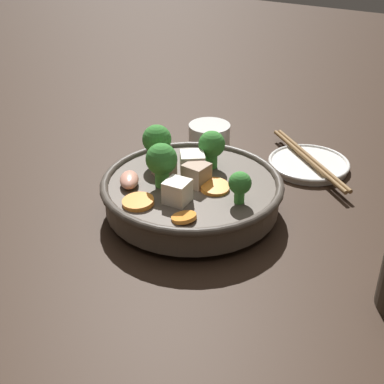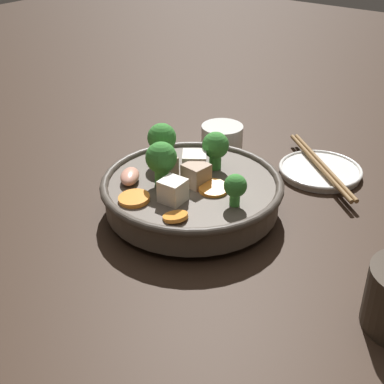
# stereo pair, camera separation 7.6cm
# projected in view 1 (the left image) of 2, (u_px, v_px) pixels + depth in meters

# --- Properties ---
(ground_plane) EXTENTS (3.00, 3.00, 0.00)m
(ground_plane) POSITION_uv_depth(u_px,v_px,m) (192.00, 211.00, 0.78)
(ground_plane) COLOR black
(stirfry_bowl) EXTENTS (0.26, 0.26, 0.11)m
(stirfry_bowl) POSITION_uv_depth(u_px,v_px,m) (191.00, 189.00, 0.76)
(stirfry_bowl) COLOR #51473D
(stirfry_bowl) RESTS_ON ground_plane
(side_saucer) EXTENTS (0.13, 0.13, 0.01)m
(side_saucer) POSITION_uv_depth(u_px,v_px,m) (309.00, 164.00, 0.89)
(side_saucer) COLOR white
(side_saucer) RESTS_ON ground_plane
(tea_cup) EXTENTS (0.07, 0.07, 0.05)m
(tea_cup) POSITION_uv_depth(u_px,v_px,m) (209.00, 139.00, 0.93)
(tea_cup) COLOR white
(tea_cup) RESTS_ON ground_plane
(chopsticks_pair) EXTENTS (0.19, 0.16, 0.01)m
(chopsticks_pair) POSITION_uv_depth(u_px,v_px,m) (309.00, 159.00, 0.88)
(chopsticks_pair) COLOR olive
(chopsticks_pair) RESTS_ON side_saucer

